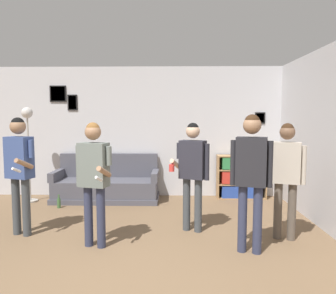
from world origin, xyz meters
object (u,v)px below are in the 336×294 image
at_px(couch, 107,185).
at_px(person_player_foreground_left, 19,164).
at_px(person_spectator_near_bookshelf, 251,169).
at_px(person_spectator_far_right, 286,169).
at_px(floor_lamp, 28,133).
at_px(bottle_on_floor, 59,203).
at_px(bookshelf, 241,177).
at_px(person_watcher_holding_cup, 192,166).
at_px(person_player_foreground_center, 94,172).

relative_size(couch, person_player_foreground_left, 1.25).
xyz_separation_m(person_spectator_near_bookshelf, person_spectator_far_right, (0.58, 0.46, -0.08)).
relative_size(floor_lamp, bottle_on_floor, 7.43).
distance_m(couch, bottle_on_floor, 1.00).
height_order(bookshelf, bottle_on_floor, bookshelf).
height_order(person_watcher_holding_cup, person_spectator_far_right, person_spectator_far_right).
relative_size(couch, person_spectator_near_bookshelf, 1.22).
xyz_separation_m(bookshelf, person_player_foreground_left, (-3.52, -2.18, 0.58)).
bearing_deg(person_watcher_holding_cup, bookshelf, 60.69).
relative_size(bookshelf, bottle_on_floor, 3.95).
relative_size(couch, person_player_foreground_center, 1.30).
bearing_deg(couch, person_watcher_holding_cup, -47.53).
height_order(person_player_foreground_center, person_spectator_far_right, person_player_foreground_center).
bearing_deg(bottle_on_floor, person_player_foreground_left, -91.54).
bearing_deg(person_player_foreground_left, couch, 68.21).
bearing_deg(person_player_foreground_center, person_spectator_near_bookshelf, -4.17).
bearing_deg(person_player_foreground_left, floor_lamp, 110.77).
xyz_separation_m(person_player_foreground_center, person_spectator_far_right, (2.52, 0.32, -0.01)).
bearing_deg(floor_lamp, person_player_foreground_left, -69.23).
height_order(bookshelf, person_player_foreground_left, person_player_foreground_left).
bearing_deg(couch, person_player_foreground_center, -81.85).
bearing_deg(couch, floor_lamp, -173.34).
bearing_deg(person_spectator_far_right, person_spectator_near_bookshelf, -141.49).
bearing_deg(person_watcher_holding_cup, bottle_on_floor, 154.15).
bearing_deg(person_watcher_holding_cup, couch, 132.47).
bearing_deg(person_spectator_near_bookshelf, person_watcher_holding_cup, 131.56).
bearing_deg(floor_lamp, bottle_on_floor, -31.54).
bearing_deg(person_spectator_near_bookshelf, person_spectator_far_right, 38.51).
relative_size(person_player_foreground_center, person_spectator_near_bookshelf, 0.94).
height_order(couch, person_watcher_holding_cup, person_watcher_holding_cup).
relative_size(person_watcher_holding_cup, person_spectator_far_right, 1.00).
bearing_deg(person_spectator_far_right, couch, 144.22).
height_order(person_spectator_near_bookshelf, bottle_on_floor, person_spectator_near_bookshelf).
xyz_separation_m(person_spectator_far_right, bottle_on_floor, (-3.63, 1.45, -0.87)).
height_order(couch, person_spectator_far_right, person_spectator_far_right).
height_order(bookshelf, person_player_foreground_center, person_player_foreground_center).
relative_size(bookshelf, person_spectator_near_bookshelf, 0.58).
bearing_deg(bookshelf, person_spectator_near_bookshelf, -99.15).
xyz_separation_m(floor_lamp, person_watcher_holding_cup, (3.11, -1.60, -0.39)).
distance_m(bookshelf, person_spectator_near_bookshelf, 2.82).
bearing_deg(couch, bottle_on_floor, -140.79).
distance_m(person_player_foreground_left, bottle_on_floor, 1.65).
height_order(person_watcher_holding_cup, person_spectator_near_bookshelf, person_spectator_near_bookshelf).
distance_m(bookshelf, person_spectator_far_right, 2.32).
height_order(bookshelf, person_watcher_holding_cup, person_watcher_holding_cup).
relative_size(couch, person_watcher_holding_cup, 1.31).
distance_m(person_player_foreground_left, person_spectator_near_bookshelf, 3.13).
bearing_deg(person_watcher_holding_cup, person_player_foreground_left, -174.86).
relative_size(person_player_foreground_center, person_spectator_far_right, 1.01).
height_order(person_player_foreground_center, person_watcher_holding_cup, person_player_foreground_center).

